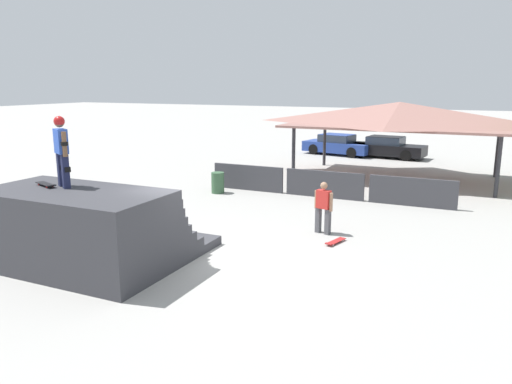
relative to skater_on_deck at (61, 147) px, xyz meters
name	(u,v)px	position (x,y,z in m)	size (l,w,h in m)	color
ground_plane	(202,260)	(2.92, 1.48, -2.90)	(160.00, 160.00, 0.00)	#A3A09B
quarter_pipe_ramp	(86,230)	(0.51, 0.09, -2.04)	(4.52, 4.23, 1.91)	#38383D
skater_on_deck	(61,147)	(0.00, 0.00, 0.00)	(0.71, 0.49, 1.72)	#1E2347
skateboard_on_deck	(46,184)	(-0.46, -0.13, -0.93)	(0.80, 0.45, 0.09)	red
bystander_walking	(323,205)	(5.01, 4.98, -2.03)	(0.63, 0.32, 1.56)	#4C4C51
skateboard_on_ground	(335,241)	(5.62, 4.20, -2.84)	(0.41, 0.85, 0.09)	silver
barrier_fence	(324,184)	(3.61, 9.60, -2.37)	(9.74, 0.12, 1.05)	#3D3D42
pavilion_shelter	(399,115)	(5.46, 14.81, 0.08)	(9.96, 5.57, 3.55)	#2D2D33
trash_bin	(218,183)	(-0.57, 8.56, -2.47)	(0.52, 0.52, 0.85)	#385B3D
parked_car_blue	(338,145)	(0.77, 21.48, -2.29)	(4.52, 2.50, 1.27)	navy
parked_car_black	(387,148)	(3.78, 21.52, -2.29)	(4.56, 2.18, 1.27)	black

